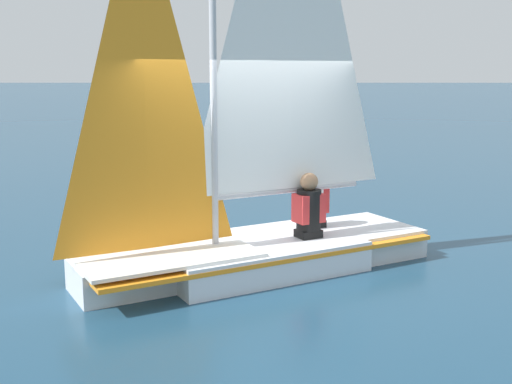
% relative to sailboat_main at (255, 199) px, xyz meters
% --- Properties ---
extents(ground_plane, '(260.00, 260.00, 0.00)m').
position_rel_sailboat_main_xyz_m(ground_plane, '(0.01, -0.01, -0.88)').
color(ground_plane, navy).
extents(sailboat_main, '(3.36, 4.44, 5.84)m').
position_rel_sailboat_main_xyz_m(sailboat_main, '(0.00, 0.00, 0.00)').
color(sailboat_main, silver).
rests_on(sailboat_main, ground_plane).
extents(sailor_helm, '(0.41, 0.42, 1.16)m').
position_rel_sailboat_main_xyz_m(sailor_helm, '(0.18, -0.66, -0.26)').
color(sailor_helm, black).
rests_on(sailor_helm, ground_plane).
extents(sailor_crew, '(0.41, 0.42, 1.16)m').
position_rel_sailboat_main_xyz_m(sailor_crew, '(0.71, -0.76, -0.26)').
color(sailor_crew, black).
rests_on(sailor_crew, ground_plane).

